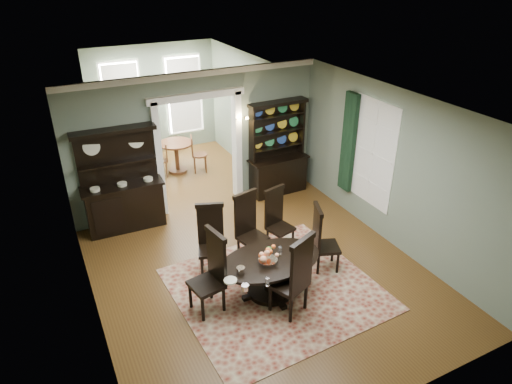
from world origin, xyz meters
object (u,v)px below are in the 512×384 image
(welsh_dresser, at_px, (278,160))
(parlor_table, at_px, (177,153))
(dining_table, at_px, (270,269))
(sideboard, at_px, (123,195))

(welsh_dresser, relative_size, parlor_table, 2.51)
(parlor_table, bearing_deg, dining_table, -91.35)
(dining_table, relative_size, welsh_dresser, 0.79)
(sideboard, xyz_separation_m, welsh_dresser, (3.57, 0.01, 0.05))
(dining_table, relative_size, parlor_table, 1.99)
(sideboard, height_order, parlor_table, sideboard)
(dining_table, height_order, parlor_table, parlor_table)
(dining_table, distance_m, sideboard, 3.61)
(dining_table, distance_m, parlor_table, 5.34)
(dining_table, distance_m, welsh_dresser, 3.75)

